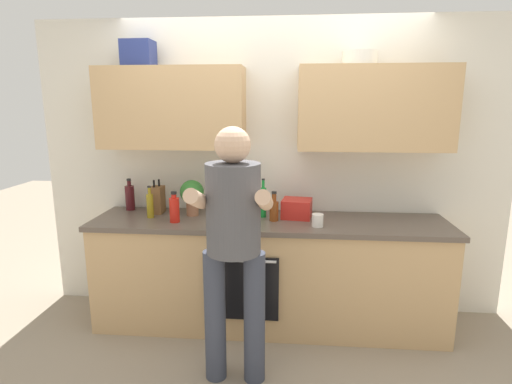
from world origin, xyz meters
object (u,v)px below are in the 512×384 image
at_px(cup_coffee, 318,220).
at_px(grocery_bag_crisps, 297,208).
at_px(bottle_vinegar, 274,209).
at_px(potted_herb, 192,194).
at_px(person_standing, 234,237).
at_px(bottle_oil, 150,205).
at_px(bottle_hotsauce, 174,209).
at_px(knife_block, 157,200).
at_px(bottle_soda, 263,201).
at_px(bottle_wine, 130,197).

relative_size(cup_coffee, grocery_bag_crisps, 0.42).
relative_size(bottle_vinegar, potted_herb, 0.80).
xyz_separation_m(person_standing, bottle_oil, (-0.79, 0.73, 0.01)).
bearing_deg(bottle_vinegar, bottle_hotsauce, -172.21).
bearing_deg(bottle_vinegar, knife_block, 171.06).
bearing_deg(bottle_soda, bottle_hotsauce, -162.85).
distance_m(cup_coffee, grocery_bag_crisps, 0.29).
bearing_deg(bottle_wine, person_standing, -42.33).
height_order(person_standing, grocery_bag_crisps, person_standing).
distance_m(bottle_hotsauce, cup_coffee, 1.11).
xyz_separation_m(bottle_hotsauce, bottle_vinegar, (0.77, 0.11, -0.01)).
bearing_deg(cup_coffee, person_standing, -133.09).
bearing_deg(knife_block, person_standing, -48.49).
distance_m(bottle_soda, knife_block, 0.91).
bearing_deg(bottle_oil, bottle_wine, 138.66).
xyz_separation_m(person_standing, bottle_hotsauce, (-0.55, 0.62, 0.01)).
distance_m(bottle_soda, bottle_hotsauce, 0.71).
xyz_separation_m(bottle_soda, knife_block, (-0.90, 0.05, -0.02)).
height_order(bottle_soda, bottle_oil, bottle_soda).
relative_size(bottle_oil, grocery_bag_crisps, 1.13).
bearing_deg(person_standing, cup_coffee, 46.91).
bearing_deg(bottle_hotsauce, person_standing, -48.02).
bearing_deg(person_standing, bottle_oil, 137.35).
height_order(bottle_vinegar, cup_coffee, bottle_vinegar).
bearing_deg(bottle_vinegar, person_standing, -106.98).
bearing_deg(bottle_wine, cup_coffee, -12.63).
relative_size(person_standing, potted_herb, 5.67).
height_order(bottle_vinegar, potted_herb, potted_herb).
bearing_deg(person_standing, bottle_vinegar, 73.02).
bearing_deg(knife_block, bottle_soda, -3.34).
bearing_deg(bottle_hotsauce, bottle_vinegar, 7.79).
height_order(bottle_soda, bottle_hotsauce, bottle_soda).
bearing_deg(bottle_vinegar, cup_coffee, -20.69).
bearing_deg(bottle_oil, grocery_bag_crisps, 5.19).
xyz_separation_m(bottle_hotsauce, knife_block, (-0.22, 0.26, 0.01)).
relative_size(bottle_wine, grocery_bag_crisps, 1.19).
relative_size(bottle_soda, bottle_oil, 1.22).
height_order(person_standing, bottle_hotsauce, person_standing).
relative_size(bottle_soda, bottle_hotsauce, 1.31).
height_order(bottle_oil, grocery_bag_crisps, bottle_oil).
height_order(bottle_oil, bottle_hotsauce, bottle_oil).
relative_size(person_standing, bottle_soda, 5.26).
bearing_deg(bottle_wine, bottle_soda, -6.24).
bearing_deg(bottle_hotsauce, potted_herb, 66.98).
xyz_separation_m(person_standing, bottle_vinegar, (0.22, 0.72, -0.01)).
distance_m(bottle_wine, bottle_oil, 0.35).
xyz_separation_m(cup_coffee, knife_block, (-1.33, 0.28, 0.07)).
bearing_deg(bottle_hotsauce, bottle_wine, 145.55).
height_order(person_standing, bottle_soda, person_standing).
distance_m(bottle_oil, grocery_bag_crisps, 1.19).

